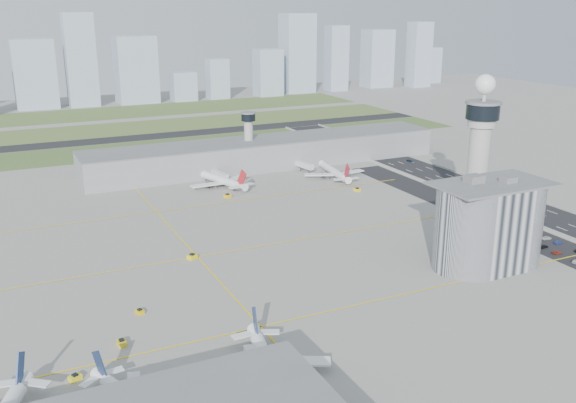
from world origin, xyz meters
name	(u,v)px	position (x,y,z in m)	size (l,w,h in m)	color
ground	(330,267)	(0.00, 0.00, 0.00)	(1000.00, 1000.00, 0.00)	#9B9890
grass_strip_0	(134,150)	(-20.00, 225.00, 0.04)	(480.00, 50.00, 0.08)	#395327
grass_strip_1	(112,130)	(-20.00, 300.00, 0.04)	(480.00, 60.00, 0.08)	#576D33
grass_strip_2	(94,114)	(-20.00, 380.00, 0.04)	(480.00, 70.00, 0.08)	#4B6630
runway	(122,139)	(-20.00, 262.00, 0.06)	(480.00, 22.00, 0.10)	black
highway	(562,222)	(115.00, 0.00, 0.05)	(28.00, 500.00, 0.10)	black
barrier_left	(539,226)	(101.00, 0.00, 0.60)	(0.60, 500.00, 1.20)	#9E9E99
landside_road	(537,238)	(90.00, -10.00, 0.04)	(18.00, 260.00, 0.08)	black
parking_lot	(557,249)	(88.00, -22.00, 0.05)	(20.00, 44.00, 0.10)	black
taxiway_line_h_0	(261,327)	(-40.00, -30.00, 0.01)	(260.00, 0.60, 0.01)	yellow
taxiway_line_h_1	(197,257)	(-40.00, 30.00, 0.01)	(260.00, 0.60, 0.01)	yellow
taxiway_line_h_2	(156,212)	(-40.00, 90.00, 0.01)	(260.00, 0.60, 0.01)	yellow
taxiway_line_v	(197,257)	(-40.00, 30.00, 0.01)	(0.60, 260.00, 0.01)	yellow
control_tower	(479,149)	(72.00, 8.00, 35.04)	(14.00, 14.00, 64.50)	#ADAAA5
secondary_tower	(249,135)	(30.00, 150.00, 18.80)	(8.60, 8.60, 31.90)	#ADAAA5
admin_building	(489,225)	(51.99, -22.00, 15.30)	(42.00, 24.00, 33.50)	#B2B2B7
terminal_pier	(266,153)	(40.00, 148.00, 7.90)	(210.00, 32.00, 15.80)	gray
airplane_near_b	(135,394)	(-82.07, -55.23, 4.81)	(34.34, 29.19, 9.62)	white
airplane_near_c	(269,358)	(-48.55, -55.37, 5.50)	(39.26, 33.37, 10.99)	white
airplane_far_a	(220,175)	(0.95, 118.89, 5.91)	(42.19, 35.87, 11.81)	white
airplane_far_b	(334,167)	(62.75, 108.35, 5.68)	(40.56, 34.47, 11.36)	white
jet_bridge_near_2	(261,383)	(-53.00, -61.00, 2.85)	(14.00, 3.00, 5.70)	silver
jet_bridge_far_0	(213,175)	(2.00, 132.00, 2.85)	(14.00, 3.00, 5.70)	silver
jet_bridge_far_1	(297,165)	(52.00, 132.00, 2.85)	(14.00, 3.00, 5.70)	silver
tug_0	(75,377)	(-92.91, -35.44, 0.87)	(2.06, 2.99, 1.74)	yellow
tug_1	(122,342)	(-78.81, -23.08, 0.93)	(2.19, 3.19, 1.85)	yellow
tug_2	(140,311)	(-69.91, -6.33, 0.80)	(1.89, 2.75, 1.60)	#DDB007
tug_3	(192,256)	(-42.09, 29.36, 1.00)	(2.37, 3.44, 2.00)	yellow
tug_4	(227,195)	(-2.84, 97.61, 1.01)	(2.39, 3.47, 2.02)	#E4B20E
tug_5	(357,189)	(60.06, 79.73, 0.94)	(2.22, 3.22, 1.87)	yellow
car_lot_1	(576,262)	(82.89, -35.27, 0.62)	(1.30, 3.74, 1.23)	slate
car_lot_2	(557,252)	(83.76, -25.65, 0.56)	(1.84, 4.00, 1.11)	#AF3320
car_lot_3	(544,246)	(83.96, -18.95, 0.62)	(1.75, 4.30, 1.25)	black
car_lot_4	(527,240)	(83.60, -10.97, 0.58)	(1.37, 3.41, 1.16)	navy
car_lot_5	(519,236)	(83.54, -6.32, 0.61)	(1.29, 3.69, 1.22)	white
car_lot_9	(559,242)	(92.67, -18.24, 0.63)	(1.33, 3.81, 1.25)	navy
car_lot_10	(546,238)	(92.40, -12.36, 0.59)	(1.96, 4.25, 1.18)	silver
car_lot_11	(534,233)	(92.07, -6.22, 0.60)	(1.68, 4.13, 1.20)	#9FA5A9
car_hw_1	(499,198)	(114.30, 37.72, 0.58)	(1.23, 3.52, 1.16)	black
car_hw_2	(410,161)	(121.83, 120.40, 0.62)	(2.05, 4.44, 1.23)	#172D4B
car_hw_4	(341,144)	(108.98, 180.26, 0.57)	(1.35, 3.34, 1.14)	#9B9C9C
skyline_bldg_7	(34,74)	(-59.44, 436.89, 30.61)	(35.76, 28.61, 61.22)	#9EADC1
skyline_bldg_8	(80,60)	(-19.42, 431.56, 41.69)	(26.33, 21.06, 83.39)	#9EADC1
skyline_bldg_9	(136,69)	(30.27, 432.32, 31.06)	(36.96, 29.57, 62.11)	#9EADC1
skyline_bldg_10	(183,86)	(73.27, 423.68, 13.87)	(23.01, 18.41, 27.75)	#9EADC1
skyline_bldg_11	(217,79)	(108.28, 423.34, 19.48)	(20.22, 16.18, 38.97)	#9EADC1
skyline_bldg_12	(268,73)	(162.17, 421.29, 23.44)	(26.14, 20.92, 46.89)	#9EADC1
skyline_bldg_13	(297,53)	(201.27, 433.27, 40.60)	(32.26, 25.81, 81.20)	#9EADC1
skyline_bldg_14	(336,58)	(244.74, 426.38, 34.37)	(21.59, 17.28, 68.75)	#9EADC1
skyline_bldg_15	(377,58)	(302.83, 435.54, 31.70)	(30.25, 24.20, 63.40)	#9EADC1
skyline_bldg_16	(419,55)	(345.49, 415.96, 35.78)	(23.04, 18.43, 71.56)	#9EADC1
skyline_bldg_17	(429,65)	(382.05, 443.29, 20.53)	(22.64, 18.11, 41.06)	#9EADC1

